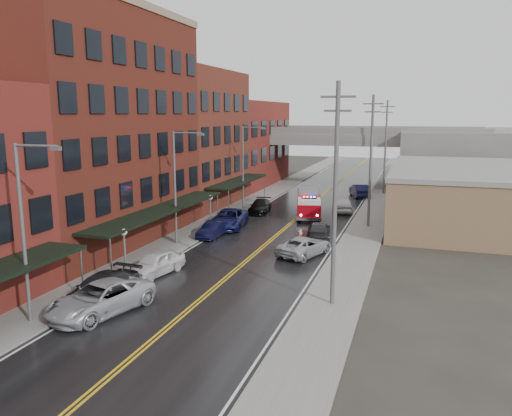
% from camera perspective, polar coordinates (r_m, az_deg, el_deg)
% --- Properties ---
extents(road, '(11.00, 160.00, 0.02)m').
position_cam_1_polar(road, '(43.62, 2.57, -2.98)').
color(road, black).
rests_on(road, ground).
extents(sidewalk_left, '(3.00, 160.00, 0.15)m').
position_cam_1_polar(sidewalk_left, '(46.03, -6.23, -2.22)').
color(sidewalk_left, slate).
rests_on(sidewalk_left, ground).
extents(sidewalk_right, '(3.00, 160.00, 0.15)m').
position_cam_1_polar(sidewalk_right, '(42.32, 12.16, -3.56)').
color(sidewalk_right, slate).
rests_on(sidewalk_right, ground).
extents(curb_left, '(0.30, 160.00, 0.15)m').
position_cam_1_polar(curb_left, '(45.39, -4.33, -2.37)').
color(curb_left, gray).
rests_on(curb_left, ground).
extents(curb_right, '(0.30, 160.00, 0.15)m').
position_cam_1_polar(curb_right, '(42.51, 9.94, -3.41)').
color(curb_right, gray).
rests_on(curb_right, ground).
extents(brick_building_b, '(9.00, 20.00, 18.00)m').
position_cam_1_polar(brick_building_b, '(41.83, -18.10, 8.37)').
color(brick_building_b, '#5C1D18').
rests_on(brick_building_b, ground).
extents(brick_building_c, '(9.00, 15.00, 15.00)m').
position_cam_1_polar(brick_building_c, '(56.99, -7.58, 7.79)').
color(brick_building_c, maroon).
rests_on(brick_building_c, ground).
extents(brick_building_far, '(9.00, 20.00, 12.00)m').
position_cam_1_polar(brick_building_far, '(73.23, -1.61, 7.35)').
color(brick_building_far, maroon).
rests_on(brick_building_far, ground).
extents(tan_building, '(14.00, 22.00, 5.00)m').
position_cam_1_polar(tan_building, '(51.69, 23.08, 1.14)').
color(tan_building, olive).
rests_on(tan_building, ground).
extents(right_far_block, '(18.00, 30.00, 8.00)m').
position_cam_1_polar(right_far_block, '(81.39, 22.83, 5.45)').
color(right_far_block, slate).
rests_on(right_far_block, ground).
extents(awning_1, '(2.60, 18.00, 3.09)m').
position_cam_1_polar(awning_1, '(39.39, -10.73, -0.22)').
color(awning_1, black).
rests_on(awning_1, ground).
extents(awning_2, '(2.60, 13.00, 3.09)m').
position_cam_1_polar(awning_2, '(55.16, -2.00, 3.07)').
color(awning_2, black).
rests_on(awning_2, ground).
extents(globe_lamp_1, '(0.44, 0.44, 3.12)m').
position_cam_1_polar(globe_lamp_1, '(33.13, -14.83, -3.68)').
color(globe_lamp_1, '#59595B').
rests_on(globe_lamp_1, ground).
extents(globe_lamp_2, '(0.44, 0.44, 3.12)m').
position_cam_1_polar(globe_lamp_2, '(45.23, -5.24, 0.46)').
color(globe_lamp_2, '#59595B').
rests_on(globe_lamp_2, ground).
extents(street_lamp_0, '(2.64, 0.22, 9.00)m').
position_cam_1_polar(street_lamp_0, '(26.43, -24.78, -1.56)').
color(street_lamp_0, '#59595B').
rests_on(street_lamp_0, ground).
extents(street_lamp_1, '(2.64, 0.22, 9.00)m').
position_cam_1_polar(street_lamp_1, '(39.47, -8.95, 3.09)').
color(street_lamp_1, '#59595B').
rests_on(street_lamp_1, ground).
extents(street_lamp_2, '(2.64, 0.22, 9.00)m').
position_cam_1_polar(street_lamp_2, '(54.13, -1.26, 5.27)').
color(street_lamp_2, '#59595B').
rests_on(street_lamp_2, ground).
extents(utility_pole_0, '(1.80, 0.24, 12.00)m').
position_cam_1_polar(utility_pole_0, '(26.49, 9.05, 1.80)').
color(utility_pole_0, '#59595B').
rests_on(utility_pole_0, ground).
extents(utility_pole_1, '(1.80, 0.24, 12.00)m').
position_cam_1_polar(utility_pole_1, '(46.22, 13.00, 5.45)').
color(utility_pole_1, '#59595B').
rests_on(utility_pole_1, ground).
extents(utility_pole_2, '(1.80, 0.24, 12.00)m').
position_cam_1_polar(utility_pole_2, '(66.11, 14.59, 6.91)').
color(utility_pole_2, '#59595B').
rests_on(utility_pole_2, ground).
extents(overpass, '(40.00, 10.00, 7.50)m').
position_cam_1_polar(overpass, '(73.85, 9.30, 7.23)').
color(overpass, slate).
rests_on(overpass, ground).
extents(fire_truck, '(4.11, 7.51, 2.62)m').
position_cam_1_polar(fire_truck, '(50.95, 6.03, 0.59)').
color(fire_truck, '#A00712').
rests_on(fire_truck, ground).
extents(parked_car_left_2, '(4.21, 6.45, 1.65)m').
position_cam_1_polar(parked_car_left_2, '(27.79, -17.32, -9.83)').
color(parked_car_left_2, '#B3B5BC').
rests_on(parked_car_left_2, ground).
extents(parked_car_left_3, '(2.59, 5.66, 1.61)m').
position_cam_1_polar(parked_car_left_3, '(29.09, -17.38, -8.95)').
color(parked_car_left_3, black).
rests_on(parked_car_left_3, ground).
extents(parked_car_left_4, '(2.71, 4.83, 1.55)m').
position_cam_1_polar(parked_car_left_4, '(33.31, -11.41, -6.19)').
color(parked_car_left_4, white).
rests_on(parked_car_left_4, ground).
extents(parked_car_left_5, '(1.58, 4.09, 1.33)m').
position_cam_1_polar(parked_car_left_5, '(42.50, -4.95, -2.48)').
color(parked_car_left_5, black).
rests_on(parked_car_left_5, ground).
extents(parked_car_left_6, '(3.61, 6.36, 1.67)m').
position_cam_1_polar(parked_car_left_6, '(45.87, -3.13, -1.24)').
color(parked_car_left_6, '#14194D').
rests_on(parked_car_left_6, ground).
extents(parked_car_left_7, '(2.48, 4.92, 1.37)m').
position_cam_1_polar(parked_car_left_7, '(52.77, 0.47, 0.20)').
color(parked_car_left_7, black).
rests_on(parked_car_left_7, ground).
extents(parked_car_right_0, '(3.90, 5.52, 1.40)m').
position_cam_1_polar(parked_car_right_0, '(37.22, 5.57, -4.35)').
color(parked_car_right_0, '#A8AAB0').
rests_on(parked_car_right_0, ground).
extents(parked_car_right_1, '(2.61, 4.90, 1.35)m').
position_cam_1_polar(parked_car_right_1, '(42.49, 7.19, -2.51)').
color(parked_car_right_1, '#292A2C').
rests_on(parked_car_right_1, ground).
extents(parked_car_right_2, '(2.98, 5.13, 1.64)m').
position_cam_1_polar(parked_car_right_2, '(54.03, 9.86, 0.43)').
color(parked_car_right_2, silver).
rests_on(parked_car_right_2, ground).
extents(parked_car_right_3, '(3.22, 5.21, 1.62)m').
position_cam_1_polar(parked_car_right_3, '(64.14, 11.73, 1.98)').
color(parked_car_right_3, black).
rests_on(parked_car_right_3, ground).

